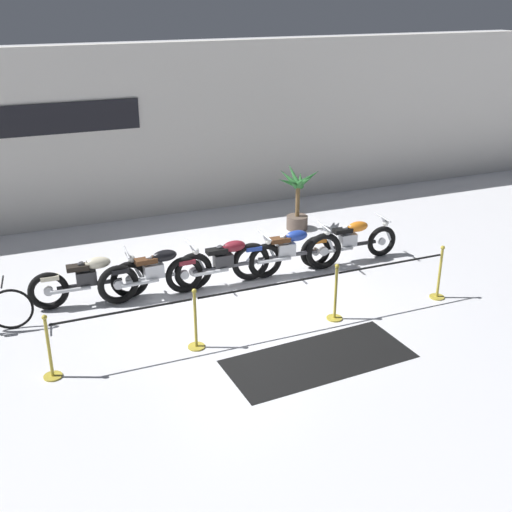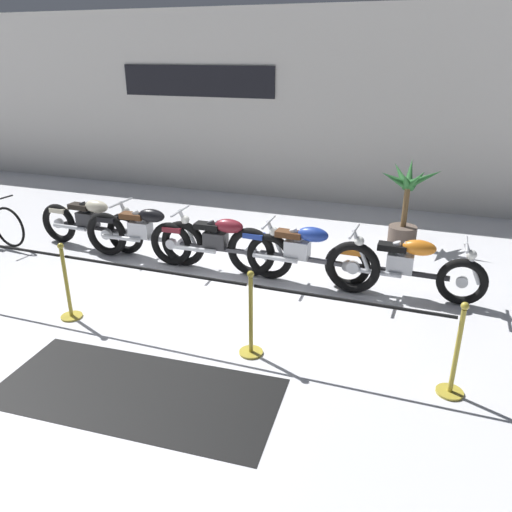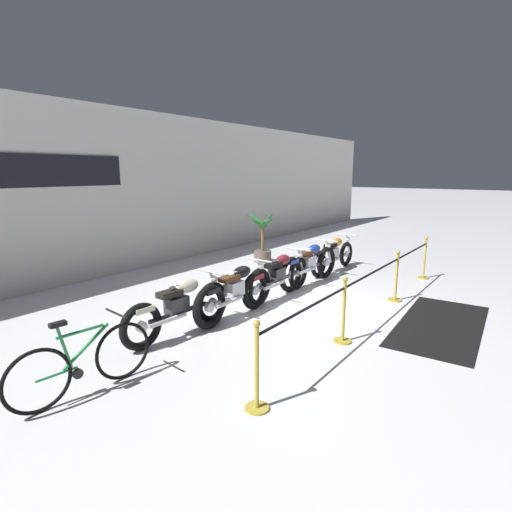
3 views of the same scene
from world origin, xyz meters
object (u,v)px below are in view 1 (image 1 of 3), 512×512
Objects in this scene: motorcycle_cream_0 at (90,280)px; stanchion_far_left at (194,310)px; motorcycle_blue_3 at (288,252)px; stanchion_mid_left at (196,328)px; potted_palm_left_of_row at (297,198)px; stanchion_mid_right at (335,301)px; motorcycle_maroon_2 at (226,263)px; motorcycle_black_1 at (157,273)px; floor_banner at (319,359)px; motorcycle_orange_4 at (350,241)px; stanchion_far_right at (439,280)px.

stanchion_far_left reaches higher than motorcycle_cream_0.
stanchion_mid_left is (-2.59, -2.03, -0.12)m from motorcycle_blue_3.
stanchion_mid_right is at bearing -107.26° from potted_palm_left_of_row.
motorcycle_maroon_2 is at bearing -4.60° from motorcycle_cream_0.
stanchion_mid_right is (2.65, -2.05, -0.12)m from motorcycle_black_1.
motorcycle_black_1 reaches higher than motorcycle_cream_0.
motorcycle_black_1 is at bearing 142.22° from stanchion_mid_right.
potted_palm_left_of_row is (1.31, 2.33, 0.28)m from motorcycle_blue_3.
motorcycle_cream_0 is 0.74× the size of floor_banner.
potted_palm_left_of_row reaches higher than stanchion_far_left.
floor_banner is at bearing -126.63° from motorcycle_orange_4.
stanchion_mid_left is at bearing -86.95° from motorcycle_black_1.
stanchion_mid_right reaches higher than floor_banner.
stanchion_far_left is at bearing -141.96° from motorcycle_blue_3.
stanchion_far_right is at bearing -0.00° from stanchion_far_left.
stanchion_mid_right reaches higher than motorcycle_orange_4.
motorcycle_cream_0 reaches higher than motorcycle_orange_4.
motorcycle_black_1 is at bearing 92.72° from stanchion_far_left.
stanchion_mid_right is (-1.35, -4.36, -0.41)m from potted_palm_left_of_row.
floor_banner is at bearing -160.64° from stanchion_far_right.
stanchion_far_left is at bearing 144.15° from floor_banner.
motorcycle_blue_3 is at bearing 38.04° from stanchion_far_left.
stanchion_mid_left is at bearing -141.84° from motorcycle_blue_3.
stanchion_far_right reaches higher than motorcycle_cream_0.
motorcycle_blue_3 is at bearing -175.74° from motorcycle_orange_4.
stanchion_far_left is at bearing -121.92° from motorcycle_maroon_2.
stanchion_mid_left reaches higher than motorcycle_maroon_2.
stanchion_far_left is 2.40× the size of floor_banner.
motorcycle_cream_0 is at bearing 149.73° from stanchion_mid_right.
motorcycle_black_1 is 2.09× the size of stanchion_mid_right.
motorcycle_orange_4 is 2.25m from potted_palm_left_of_row.
floor_banner is (1.79, -3.13, -0.47)m from motorcycle_black_1.
motorcycle_maroon_2 is at bearing -138.66° from potted_palm_left_of_row.
motorcycle_cream_0 is 2.60m from stanchion_mid_left.
stanchion_mid_right is at bearing 0.00° from stanchion_mid_left.
stanchion_far_left is 6.71× the size of stanchion_mid_left.
potted_palm_left_of_row reaches higher than motorcycle_cream_0.
motorcycle_blue_3 is 2.04m from stanchion_mid_right.
floor_banner is at bearing -82.35° from motorcycle_maroon_2.
motorcycle_maroon_2 is at bearing 58.08° from stanchion_far_left.
potted_palm_left_of_row reaches higher than motorcycle_blue_3.
floor_banner is (1.69, -1.07, -0.69)m from stanchion_far_left.
stanchion_mid_left is at bearing -131.78° from potted_palm_left_of_row.
motorcycle_blue_3 is 0.34× the size of stanchion_far_left.
stanchion_far_right is at bearing -30.44° from motorcycle_maroon_2.
motorcycle_maroon_2 is 1.33m from motorcycle_blue_3.
floor_banner is at bearing -106.31° from motorcycle_blue_3.
stanchion_far_right is at bearing -20.41° from motorcycle_cream_0.
potted_palm_left_of_row reaches higher than motorcycle_black_1.
stanchion_far_left is (-2.60, -2.03, 0.21)m from motorcycle_blue_3.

